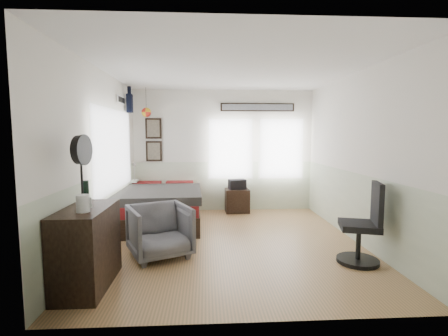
{
  "coord_description": "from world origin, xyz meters",
  "views": [
    {
      "loc": [
        -0.41,
        -5.03,
        1.7
      ],
      "look_at": [
        -0.1,
        0.4,
        1.15
      ],
      "focal_mm": 26.0,
      "sensor_mm": 36.0,
      "label": 1
    }
  ],
  "objects_px": {
    "bed": "(160,206)",
    "nightstand": "(237,201)",
    "armchair": "(160,231)",
    "task_chair": "(364,230)",
    "dresser": "(87,247)"
  },
  "relations": [
    {
      "from": "bed",
      "to": "nightstand",
      "type": "xyz_separation_m",
      "value": [
        1.58,
        0.81,
        -0.08
      ]
    },
    {
      "from": "armchair",
      "to": "task_chair",
      "type": "bearing_deg",
      "value": -32.93
    },
    {
      "from": "nightstand",
      "to": "bed",
      "type": "bearing_deg",
      "value": -155.03
    },
    {
      "from": "nightstand",
      "to": "task_chair",
      "type": "height_order",
      "value": "task_chair"
    },
    {
      "from": "bed",
      "to": "armchair",
      "type": "relative_size",
      "value": 2.75
    },
    {
      "from": "dresser",
      "to": "armchair",
      "type": "height_order",
      "value": "dresser"
    },
    {
      "from": "bed",
      "to": "dresser",
      "type": "relative_size",
      "value": 2.21
    },
    {
      "from": "armchair",
      "to": "nightstand",
      "type": "height_order",
      "value": "armchair"
    },
    {
      "from": "armchair",
      "to": "task_chair",
      "type": "xyz_separation_m",
      "value": [
        2.74,
        -0.4,
        0.08
      ]
    },
    {
      "from": "bed",
      "to": "armchair",
      "type": "bearing_deg",
      "value": -84.59
    },
    {
      "from": "armchair",
      "to": "nightstand",
      "type": "bearing_deg",
      "value": 37.83
    },
    {
      "from": "dresser",
      "to": "task_chair",
      "type": "xyz_separation_m",
      "value": [
        3.42,
        0.47,
        -0.01
      ]
    },
    {
      "from": "dresser",
      "to": "armchair",
      "type": "bearing_deg",
      "value": 51.93
    },
    {
      "from": "armchair",
      "to": "nightstand",
      "type": "xyz_separation_m",
      "value": [
        1.34,
        2.57,
        -0.11
      ]
    },
    {
      "from": "dresser",
      "to": "nightstand",
      "type": "distance_m",
      "value": 4.0
    }
  ]
}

